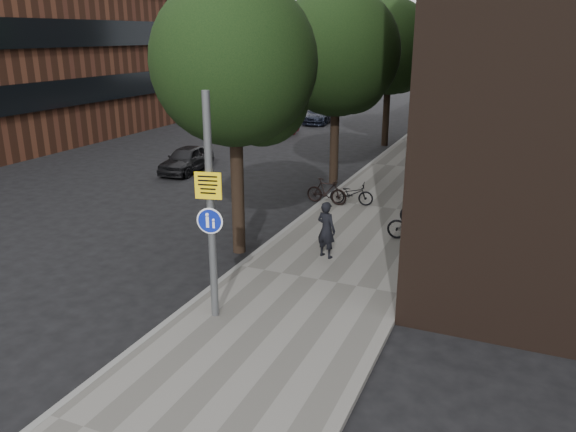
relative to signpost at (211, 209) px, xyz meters
The scene contains 15 objects.
ground 2.91m from the signpost, 30.32° to the right, with size 120.00×120.00×0.00m, color black.
sidewalk 9.74m from the signpost, 81.18° to the left, with size 4.50×60.00×0.12m, color slate.
curb_edge 9.67m from the signpost, 94.96° to the left, with size 0.15×60.00×0.13m, color slate.
street_tree_near 4.88m from the signpost, 108.72° to the left, with size 4.40×4.40×7.50m.
street_tree_mid 12.77m from the signpost, 96.13° to the left, with size 5.00×5.00×7.80m.
street_tree_far 21.64m from the signpost, 93.57° to the left, with size 5.00×5.00×7.80m.
signpost is the anchor object (origin of this frame).
pedestrian 4.58m from the signpost, 74.83° to the left, with size 0.58×0.38×1.59m, color black.
parked_bike_facade_near 7.42m from the signpost, 63.57° to the left, with size 0.61×1.76×0.92m, color black.
parked_bike_facade_far 8.77m from the signpost, 68.06° to the left, with size 0.47×1.68×1.01m, color black.
parked_bike_curb_near 9.42m from the signpost, 88.01° to the left, with size 0.54×1.56×0.82m, color black.
parked_bike_curb_far 9.17m from the signpost, 93.46° to the left, with size 0.43×1.54×0.93m, color black.
parked_car_near 14.29m from the signpost, 125.23° to the left, with size 1.38×3.43×1.17m, color black.
parked_car_mid 23.04m from the signpost, 110.48° to the left, with size 1.14×3.27×1.08m, color maroon.
parked_car_far 28.72m from the signpost, 105.27° to the left, with size 1.64×4.03×1.17m, color black.
Camera 1 is at (4.60, -8.85, 6.02)m, focal length 35.00 mm.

